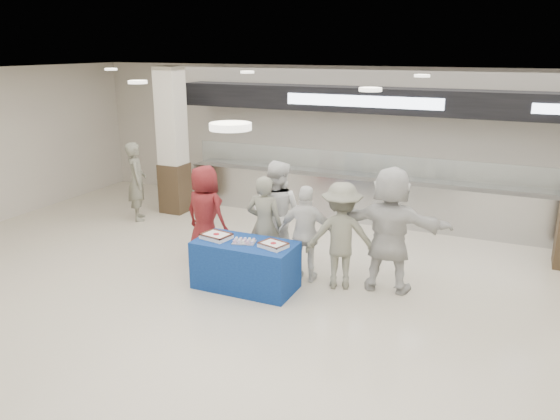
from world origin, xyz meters
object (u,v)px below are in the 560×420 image
at_px(soldier_b, 341,236).
at_px(civilian_white, 390,229).
at_px(sheet_cake_right, 273,244).
at_px(soldier_a, 264,225).
at_px(sheet_cake_left, 216,236).
at_px(display_table, 246,265).
at_px(civilian_maroon, 205,214).
at_px(chef_short, 306,234).
at_px(soldier_bg, 137,181).
at_px(cupcake_tray, 244,241).
at_px(chef_tall, 276,214).

distance_m(soldier_b, civilian_white, 0.74).
distance_m(sheet_cake_right, soldier_b, 1.06).
xyz_separation_m(sheet_cake_right, soldier_a, (-0.46, 0.66, 0.03)).
height_order(sheet_cake_left, soldier_a, soldier_a).
bearing_deg(sheet_cake_left, display_table, 3.89).
xyz_separation_m(civilian_maroon, chef_short, (1.90, -0.10, -0.06)).
relative_size(display_table, soldier_a, 0.94).
bearing_deg(civilian_white, civilian_maroon, -2.74).
bearing_deg(civilian_white, soldier_a, 1.09).
relative_size(display_table, soldier_bg, 0.92).
bearing_deg(soldier_bg, civilian_white, -142.30).
bearing_deg(civilian_white, sheet_cake_left, 14.70).
height_order(sheet_cake_right, civilian_maroon, civilian_maroon).
distance_m(soldier_a, soldier_bg, 4.05).
height_order(display_table, soldier_a, soldier_a).
bearing_deg(display_table, sheet_cake_right, -2.61).
distance_m(cupcake_tray, civilian_white, 2.20).
relative_size(cupcake_tray, soldier_a, 0.24).
distance_m(civilian_white, soldier_bg, 5.90).
distance_m(sheet_cake_left, cupcake_tray, 0.48).
bearing_deg(sheet_cake_right, soldier_a, 125.01).
bearing_deg(sheet_cake_right, civilian_maroon, 155.01).
distance_m(display_table, civilian_maroon, 1.45).
height_order(display_table, cupcake_tray, cupcake_tray).
relative_size(civilian_white, soldier_bg, 1.16).
bearing_deg(soldier_bg, chef_short, -148.05).
bearing_deg(soldier_a, chef_short, 174.38).
bearing_deg(soldier_b, display_table, 7.69).
distance_m(sheet_cake_left, civilian_maroon, 1.02).
height_order(display_table, soldier_b, soldier_b).
relative_size(chef_tall, civilian_white, 0.94).
height_order(cupcake_tray, civilian_white, civilian_white).
bearing_deg(civilian_maroon, sheet_cake_left, 141.33).
relative_size(cupcake_tray, civilian_maroon, 0.23).
relative_size(cupcake_tray, chef_tall, 0.21).
distance_m(display_table, sheet_cake_right, 0.64).
xyz_separation_m(soldier_a, soldier_bg, (-3.75, 1.53, 0.02)).
relative_size(soldier_a, civilian_white, 0.85).
distance_m(sheet_cake_left, chef_tall, 1.18).
bearing_deg(civilian_maroon, civilian_white, -167.86).
xyz_separation_m(sheet_cake_right, soldier_bg, (-4.22, 2.19, 0.05)).
xyz_separation_m(civilian_maroon, chef_tall, (1.22, 0.27, 0.07)).
distance_m(sheet_cake_right, soldier_bg, 4.75).
relative_size(sheet_cake_left, sheet_cake_right, 1.06).
xyz_separation_m(sheet_cake_left, civilian_white, (2.49, 0.87, 0.18)).
bearing_deg(soldier_a, civilian_white, 179.89).
height_order(sheet_cake_right, soldier_a, soldier_a).
distance_m(cupcake_tray, soldier_bg, 4.33).
height_order(display_table, chef_short, chef_short).
relative_size(chef_tall, soldier_b, 1.10).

